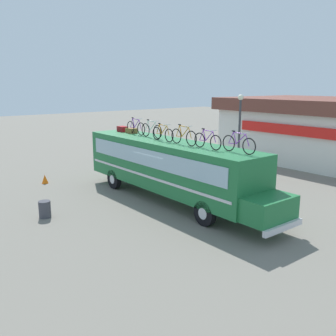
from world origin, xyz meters
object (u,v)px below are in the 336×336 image
Objects in this scene: luggage_bag_2 at (131,131)px; rooftop_bicycle_3 at (163,134)px; rooftop_bicycle_5 at (207,140)px; street_lamp at (239,127)px; rooftop_bicycle_6 at (239,144)px; bus at (170,166)px; trash_bin at (45,209)px; rooftop_bicycle_4 at (184,136)px; rooftop_bicycle_2 at (151,130)px; luggage_bag_1 at (122,129)px; rooftop_bicycle_1 at (136,127)px; traffic_cone at (45,179)px.

luggage_bag_2 is 0.39× the size of rooftop_bicycle_3.
street_lamp reaches higher than rooftop_bicycle_5.
rooftop_bicycle_6 reaches higher than rooftop_bicycle_3.
bus is 16.89× the size of trash_bin.
rooftop_bicycle_4 reaches higher than luggage_bag_2.
rooftop_bicycle_5 is 0.94× the size of rooftop_bicycle_6.
rooftop_bicycle_2 reaches higher than rooftop_bicycle_5.
luggage_bag_1 is at bearing 177.31° from rooftop_bicycle_5.
luggage_bag_2 is at bearing 175.60° from bus.
street_lamp reaches higher than rooftop_bicycle_6.
luggage_bag_2 is at bearing 176.57° from rooftop_bicycle_5.
luggage_bag_2 is at bearing 111.45° from trash_bin.
rooftop_bicycle_1 reaches higher than rooftop_bicycle_5.
rooftop_bicycle_2 is 4.44m from rooftop_bicycle_5.
rooftop_bicycle_6 is (3.01, 0.38, -0.02)m from rooftop_bicycle_4.
bus is 6.61m from street_lamp.
street_lamp reaches higher than rooftop_bicycle_2.
traffic_cone is at bearing -157.46° from rooftop_bicycle_4.
traffic_cone is at bearing -153.00° from bus.
street_lamp reaches higher than rooftop_bicycle_4.
rooftop_bicycle_1 reaches higher than bus.
rooftop_bicycle_3 is at bearing 78.27° from trash_bin.
luggage_bag_1 is 0.38× the size of rooftop_bicycle_5.
luggage_bag_2 is 3.69m from rooftop_bicycle_3.
rooftop_bicycle_1 is (1.60, -0.11, 0.24)m from luggage_bag_1.
trash_bin is at bearing -125.92° from rooftop_bicycle_5.
traffic_cone is (-10.07, -3.65, -3.16)m from rooftop_bicycle_5.
trash_bin is at bearing -104.25° from bus.
rooftop_bicycle_3 is 3.05m from rooftop_bicycle_5.
luggage_bag_1 is 6.14m from rooftop_bicycle_4.
street_lamp is (2.88, 6.07, 0.01)m from luggage_bag_2.
luggage_bag_2 is (-3.97, 0.31, 1.38)m from bus.
rooftop_bicycle_1 is at bearing -12.98° from luggage_bag_2.
rooftop_bicycle_6 is (4.24, 0.20, 1.62)m from bus.
street_lamp is (3.80, 6.11, -0.00)m from luggage_bag_1.
rooftop_bicycle_3 is (-0.32, -0.21, 1.61)m from bus.
luggage_bag_2 is 0.12× the size of street_lamp.
rooftop_bicycle_6 is at bearing -49.21° from street_lamp.
bus is at bearing 75.75° from trash_bin.
rooftop_bicycle_2 is 6.30m from street_lamp.
bus is 6.30m from trash_bin.
rooftop_bicycle_1 is at bearing -179.60° from rooftop_bicycle_6.
rooftop_bicycle_5 is 2.19× the size of trash_bin.
traffic_cone is at bearing -161.21° from rooftop_bicycle_6.
bus is 3.67m from rooftop_bicycle_1.
rooftop_bicycle_4 is at bearing -172.74° from rooftop_bicycle_6.
luggage_bag_2 is 0.86× the size of trash_bin.
street_lamp is at bearing 96.59° from rooftop_bicycle_3.
rooftop_bicycle_4 is at bearing -70.55° from street_lamp.
rooftop_bicycle_2 is (2.25, -0.20, 0.25)m from luggage_bag_2.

